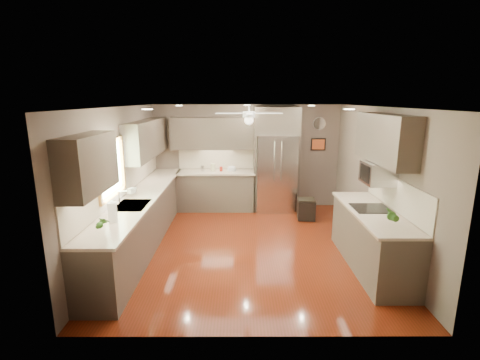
{
  "coord_description": "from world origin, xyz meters",
  "views": [
    {
      "loc": [
        -0.17,
        -5.93,
        2.63
      ],
      "look_at": [
        -0.16,
        0.6,
        1.1
      ],
      "focal_mm": 26.0,
      "sensor_mm": 36.0,
      "label": 1
    }
  ],
  "objects_px": {
    "canister_d": "(221,169)",
    "paper_towel": "(112,213)",
    "canister_b": "(202,168)",
    "bowl": "(232,170)",
    "potted_plant_left": "(102,223)",
    "stool": "(306,209)",
    "potted_plant_right": "(391,215)",
    "soap_bottle": "(132,190)",
    "microwave": "(378,173)",
    "refrigerator": "(276,161)",
    "canister_c": "(213,167)"
  },
  "relations": [
    {
      "from": "stool",
      "to": "paper_towel",
      "type": "distance_m",
      "value": 4.35
    },
    {
      "from": "canister_d",
      "to": "paper_towel",
      "type": "distance_m",
      "value": 3.75
    },
    {
      "from": "potted_plant_right",
      "to": "stool",
      "type": "xyz_separation_m",
      "value": [
        -0.58,
        2.88,
        -0.85
      ]
    },
    {
      "from": "canister_c",
      "to": "stool",
      "type": "distance_m",
      "value": 2.39
    },
    {
      "from": "potted_plant_left",
      "to": "refrigerator",
      "type": "height_order",
      "value": "refrigerator"
    },
    {
      "from": "canister_c",
      "to": "canister_d",
      "type": "bearing_deg",
      "value": -5.96
    },
    {
      "from": "soap_bottle",
      "to": "potted_plant_left",
      "type": "bearing_deg",
      "value": -85.26
    },
    {
      "from": "microwave",
      "to": "canister_d",
      "type": "bearing_deg",
      "value": 133.83
    },
    {
      "from": "potted_plant_right",
      "to": "soap_bottle",
      "type": "bearing_deg",
      "value": 159.46
    },
    {
      "from": "canister_c",
      "to": "potted_plant_right",
      "type": "height_order",
      "value": "potted_plant_right"
    },
    {
      "from": "canister_d",
      "to": "microwave",
      "type": "height_order",
      "value": "microwave"
    },
    {
      "from": "canister_d",
      "to": "paper_towel",
      "type": "xyz_separation_m",
      "value": [
        -1.34,
        -3.5,
        0.08
      ]
    },
    {
      "from": "canister_b",
      "to": "canister_c",
      "type": "xyz_separation_m",
      "value": [
        0.25,
        0.01,
        0.02
      ]
    },
    {
      "from": "soap_bottle",
      "to": "bowl",
      "type": "relative_size",
      "value": 0.98
    },
    {
      "from": "bowl",
      "to": "paper_towel",
      "type": "relative_size",
      "value": 0.66
    },
    {
      "from": "potted_plant_right",
      "to": "paper_towel",
      "type": "distance_m",
      "value": 3.85
    },
    {
      "from": "paper_towel",
      "to": "microwave",
      "type": "bearing_deg",
      "value": 10.82
    },
    {
      "from": "soap_bottle",
      "to": "potted_plant_left",
      "type": "xyz_separation_m",
      "value": [
        0.15,
        -1.77,
        0.04
      ]
    },
    {
      "from": "canister_c",
      "to": "potted_plant_left",
      "type": "bearing_deg",
      "value": -106.09
    },
    {
      "from": "canister_d",
      "to": "refrigerator",
      "type": "distance_m",
      "value": 1.32
    },
    {
      "from": "paper_towel",
      "to": "refrigerator",
      "type": "bearing_deg",
      "value": 52.65
    },
    {
      "from": "refrigerator",
      "to": "canister_b",
      "type": "bearing_deg",
      "value": 178.58
    },
    {
      "from": "refrigerator",
      "to": "stool",
      "type": "relative_size",
      "value": 5.33
    },
    {
      "from": "potted_plant_left",
      "to": "microwave",
      "type": "height_order",
      "value": "microwave"
    },
    {
      "from": "canister_d",
      "to": "bowl",
      "type": "distance_m",
      "value": 0.26
    },
    {
      "from": "potted_plant_right",
      "to": "microwave",
      "type": "distance_m",
      "value": 0.99
    },
    {
      "from": "refrigerator",
      "to": "soap_bottle",
      "type": "bearing_deg",
      "value": -142.77
    },
    {
      "from": "refrigerator",
      "to": "microwave",
      "type": "xyz_separation_m",
      "value": [
        1.33,
        -2.71,
        0.29
      ]
    },
    {
      "from": "soap_bottle",
      "to": "bowl",
      "type": "distance_m",
      "value": 2.76
    },
    {
      "from": "potted_plant_left",
      "to": "microwave",
      "type": "distance_m",
      "value": 4.15
    },
    {
      "from": "bowl",
      "to": "paper_towel",
      "type": "xyz_separation_m",
      "value": [
        -1.59,
        -3.5,
        0.11
      ]
    },
    {
      "from": "potted_plant_left",
      "to": "refrigerator",
      "type": "distance_m",
      "value": 4.7
    },
    {
      "from": "canister_b",
      "to": "bowl",
      "type": "relative_size",
      "value": 0.63
    },
    {
      "from": "canister_b",
      "to": "canister_d",
      "type": "bearing_deg",
      "value": -1.05
    },
    {
      "from": "canister_d",
      "to": "stool",
      "type": "bearing_deg",
      "value": -21.55
    },
    {
      "from": "potted_plant_left",
      "to": "paper_towel",
      "type": "distance_m",
      "value": 0.42
    },
    {
      "from": "refrigerator",
      "to": "stool",
      "type": "distance_m",
      "value": 1.35
    },
    {
      "from": "canister_b",
      "to": "refrigerator",
      "type": "relative_size",
      "value": 0.05
    },
    {
      "from": "canister_c",
      "to": "potted_plant_left",
      "type": "distance_m",
      "value": 4.1
    },
    {
      "from": "canister_b",
      "to": "stool",
      "type": "height_order",
      "value": "canister_b"
    },
    {
      "from": "potted_plant_left",
      "to": "potted_plant_right",
      "type": "distance_m",
      "value": 3.84
    },
    {
      "from": "canister_c",
      "to": "refrigerator",
      "type": "height_order",
      "value": "refrigerator"
    },
    {
      "from": "canister_d",
      "to": "paper_towel",
      "type": "bearing_deg",
      "value": -110.92
    },
    {
      "from": "canister_b",
      "to": "potted_plant_left",
      "type": "relative_size",
      "value": 0.48
    },
    {
      "from": "canister_d",
      "to": "potted_plant_right",
      "type": "xyz_separation_m",
      "value": [
        2.5,
        -3.64,
        0.09
      ]
    },
    {
      "from": "canister_d",
      "to": "microwave",
      "type": "bearing_deg",
      "value": -46.17
    },
    {
      "from": "canister_c",
      "to": "refrigerator",
      "type": "distance_m",
      "value": 1.51
    },
    {
      "from": "potted_plant_right",
      "to": "bowl",
      "type": "height_order",
      "value": "potted_plant_right"
    },
    {
      "from": "canister_b",
      "to": "refrigerator",
      "type": "bearing_deg",
      "value": -1.42
    },
    {
      "from": "potted_plant_right",
      "to": "microwave",
      "type": "relative_size",
      "value": 0.54
    }
  ]
}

